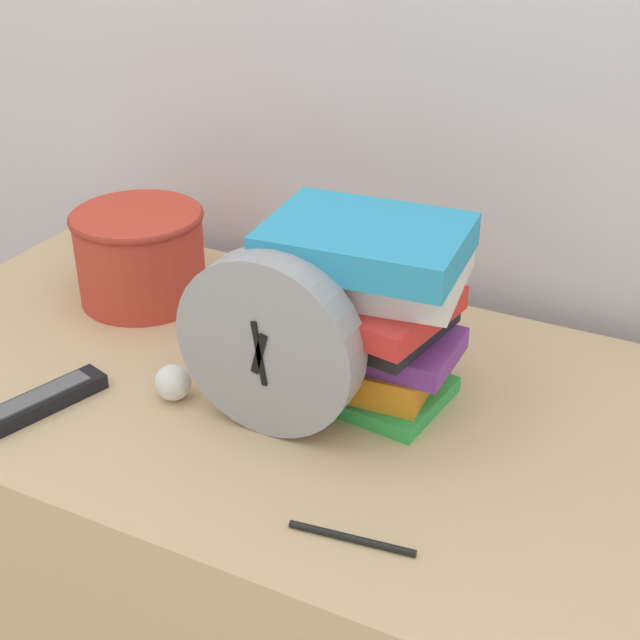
% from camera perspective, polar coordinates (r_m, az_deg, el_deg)
% --- Properties ---
extents(wall_back, '(6.00, 0.04, 2.40)m').
position_cam_1_polar(wall_back, '(1.38, 5.83, 19.22)').
color(wall_back, silver).
rests_on(wall_back, ground_plane).
extents(desk, '(1.23, 0.65, 0.78)m').
position_cam_1_polar(desk, '(1.45, -1.83, -17.19)').
color(desk, tan).
rests_on(desk, ground_plane).
extents(desk_clock, '(0.23, 0.05, 0.23)m').
position_cam_1_polar(desk_clock, '(1.06, -3.32, -1.62)').
color(desk_clock, '#99999E').
rests_on(desk_clock, desk).
extents(book_stack, '(0.25, 0.22, 0.24)m').
position_cam_1_polar(book_stack, '(1.12, 3.07, 1.03)').
color(book_stack, green).
rests_on(book_stack, desk).
extents(basket, '(0.20, 0.20, 0.14)m').
position_cam_1_polar(basket, '(1.41, -11.43, 4.23)').
color(basket, '#C63D2D').
rests_on(basket, desk).
extents(tv_remote, '(0.09, 0.18, 0.02)m').
position_cam_1_polar(tv_remote, '(1.20, -17.33, -4.98)').
color(tv_remote, black).
rests_on(tv_remote, desk).
extents(crumpled_paper_ball, '(0.05, 0.05, 0.05)m').
position_cam_1_polar(crumpled_paper_ball, '(1.17, -9.39, -3.97)').
color(crumpled_paper_ball, white).
rests_on(crumpled_paper_ball, desk).
extents(pen, '(0.14, 0.03, 0.01)m').
position_cam_1_polar(pen, '(0.96, 2.05, -13.79)').
color(pen, black).
rests_on(pen, desk).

